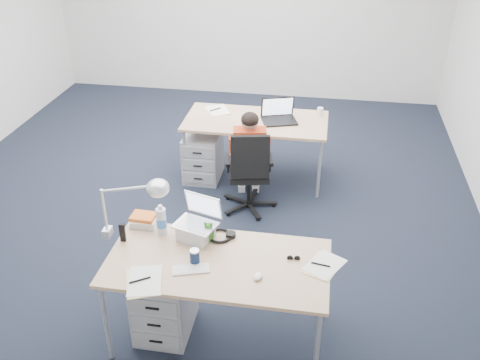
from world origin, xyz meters
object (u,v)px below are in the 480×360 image
object	(u,v)px
silver_laptop	(195,220)
computer_mouse	(258,276)
desk_lamp	(125,207)
desk_far	(256,124)
bear_figurine	(209,231)
seated_person	(249,156)
can_koozie	(195,257)
desk_near	(218,266)
book_stack	(144,220)
dark_laptop	(280,111)
water_bottle	(161,219)
drawer_pedestal_far	(203,156)
drawer_pedestal_near	(165,301)
far_cup	(320,112)
headphones	(220,235)
sunglasses	(294,258)
office_chair	(249,187)
wireless_keyboard	(191,269)
cordless_phone	(122,233)

from	to	relation	value
silver_laptop	computer_mouse	xyz separation A→B (m)	(0.53, -0.38, -0.15)
computer_mouse	desk_lamp	world-z (taller)	desk_lamp
desk_far	bear_figurine	bearing A→B (deg)	-90.78
seated_person	can_koozie	world-z (taller)	seated_person
desk_near	bear_figurine	size ratio (longest dim) A/B	9.79
silver_laptop	book_stack	size ratio (longest dim) A/B	1.62
seated_person	bear_figurine	world-z (taller)	seated_person
silver_laptop	dark_laptop	size ratio (longest dim) A/B	0.88
water_bottle	desk_lamp	distance (m)	0.30
drawer_pedestal_far	can_koozie	distance (m)	2.58
drawer_pedestal_near	seated_person	bearing A→B (deg)	79.88
can_koozie	desk_lamp	distance (m)	0.65
drawer_pedestal_far	computer_mouse	bearing A→B (deg)	-68.75
desk_near	far_cup	size ratio (longest dim) A/B	16.46
headphones	desk_lamp	size ratio (longest dim) A/B	0.44
seated_person	sunglasses	xyz separation A→B (m)	(0.61, -1.88, 0.19)
dark_laptop	office_chair	bearing A→B (deg)	-127.06
seated_person	drawer_pedestal_near	distance (m)	2.04
wireless_keyboard	headphones	xyz separation A→B (m)	(0.12, 0.41, 0.01)
far_cup	drawer_pedestal_near	bearing A→B (deg)	-110.71
office_chair	desk_lamp	bearing A→B (deg)	-123.63
headphones	desk_near	bearing A→B (deg)	-93.46
headphones	drawer_pedestal_far	bearing A→B (deg)	95.09
can_koozie	drawer_pedestal_near	bearing A→B (deg)	169.56
computer_mouse	headphones	distance (m)	0.55
can_koozie	sunglasses	xyz separation A→B (m)	(0.69, 0.16, -0.05)
headphones	wireless_keyboard	bearing A→B (deg)	-118.13
dark_laptop	far_cup	distance (m)	0.51
can_koozie	dark_laptop	distance (m)	2.59
can_koozie	bear_figurine	size ratio (longest dim) A/B	0.70
drawer_pedestal_far	far_cup	size ratio (longest dim) A/B	5.66
office_chair	drawer_pedestal_near	distance (m)	1.87
seated_person	silver_laptop	size ratio (longest dim) A/B	3.35
desk_near	sunglasses	xyz separation A→B (m)	(0.54, 0.11, 0.06)
seated_person	drawer_pedestal_far	bearing A→B (deg)	134.84
wireless_keyboard	dark_laptop	xyz separation A→B (m)	(0.35, 2.65, 0.13)
drawer_pedestal_near	sunglasses	world-z (taller)	sunglasses
bear_figurine	dark_laptop	xyz separation A→B (m)	(0.30, 2.29, 0.05)
bear_figurine	far_cup	bearing A→B (deg)	64.74
desk_near	desk_far	distance (m)	2.54
water_bottle	far_cup	size ratio (longest dim) A/B	2.58
sunglasses	drawer_pedestal_near	bearing A→B (deg)	-179.65
desk_lamp	far_cup	world-z (taller)	desk_lamp
office_chair	drawer_pedestal_far	bearing A→B (deg)	125.25
desk_far	seated_person	distance (m)	0.56
office_chair	book_stack	world-z (taller)	office_chair
book_stack	drawer_pedestal_far	bearing A→B (deg)	90.60
desk_lamp	desk_far	bearing A→B (deg)	66.43
sunglasses	far_cup	world-z (taller)	far_cup
book_stack	cordless_phone	bearing A→B (deg)	-111.11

